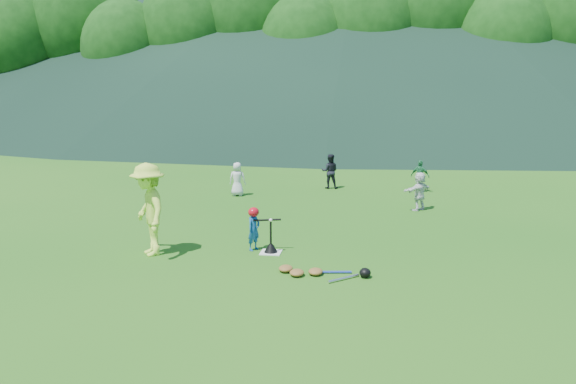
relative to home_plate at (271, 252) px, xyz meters
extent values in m
plane|color=#1D5B14|center=(0.00, 0.00, -0.01)|extent=(120.00, 120.00, 0.00)
cube|color=silver|center=(0.00, 0.00, 0.00)|extent=(0.45, 0.45, 0.02)
sphere|color=white|center=(0.00, 0.00, 0.73)|extent=(0.08, 0.08, 0.08)
imported|color=#144B8B|center=(-0.41, 0.16, 0.46)|extent=(0.37, 0.41, 0.95)
imported|color=#CAF046|center=(-2.56, -0.51, 0.99)|extent=(1.37, 1.48, 2.00)
imported|color=silver|center=(-2.30, 6.36, 0.56)|extent=(0.56, 0.37, 1.13)
imported|color=black|center=(0.65, 8.23, 0.61)|extent=(0.63, 0.50, 1.24)
imported|color=#227342|center=(3.80, 7.98, 0.55)|extent=(0.71, 0.49, 1.11)
imported|color=silver|center=(3.54, 4.96, 0.56)|extent=(0.99, 0.98, 1.14)
cone|color=black|center=(0.00, 0.00, 0.10)|extent=(0.30, 0.30, 0.18)
cylinder|color=black|center=(0.00, 0.00, 0.44)|extent=(0.04, 0.04, 0.50)
ellipsoid|color=#B50C19|center=(-0.41, 0.16, 0.86)|extent=(0.24, 0.26, 0.22)
cylinder|color=black|center=(-0.11, 0.16, 0.69)|extent=(0.62, 0.14, 0.07)
ellipsoid|color=olive|center=(0.77, -1.43, 0.05)|extent=(0.28, 0.34, 0.13)
ellipsoid|color=olive|center=(1.12, -1.31, 0.05)|extent=(0.28, 0.34, 0.13)
ellipsoid|color=olive|center=(0.52, -1.21, 0.05)|extent=(0.28, 0.34, 0.13)
cylinder|color=silver|center=(1.67, -1.53, 0.02)|extent=(0.57, 0.53, 0.06)
cylinder|color=#263FA5|center=(1.47, -1.18, 0.02)|extent=(0.68, 0.16, 0.05)
ellipsoid|color=black|center=(2.07, -1.33, 0.08)|extent=(0.22, 0.24, 0.19)
cube|color=gray|center=(0.00, 28.00, 0.59)|extent=(70.00, 0.03, 1.20)
cube|color=yellow|center=(0.00, 28.00, 1.23)|extent=(70.00, 0.08, 0.08)
cylinder|color=gray|center=(0.00, 28.00, 0.59)|extent=(0.07, 0.07, 1.30)
cylinder|color=#382314|center=(-27.20, 33.50, 1.86)|extent=(0.56, 0.56, 3.74)
ellipsoid|color=#164711|center=(-27.20, 33.50, 7.80)|extent=(8.13, 8.13, 9.35)
cylinder|color=#382314|center=(-22.40, 35.00, 2.16)|extent=(0.56, 0.56, 4.34)
ellipsoid|color=#164711|center=(-22.40, 35.00, 9.04)|extent=(9.42, 9.42, 10.84)
cylinder|color=#382314|center=(-17.60, 32.00, 1.58)|extent=(0.56, 0.56, 3.18)
ellipsoid|color=#164711|center=(-17.60, 32.00, 6.63)|extent=(6.92, 6.92, 7.95)
cylinder|color=#382314|center=(-12.80, 33.50, 1.88)|extent=(0.56, 0.56, 3.78)
ellipsoid|color=#164711|center=(-12.80, 33.50, 7.87)|extent=(8.21, 8.21, 9.44)
cylinder|color=#382314|center=(-8.00, 35.00, 2.18)|extent=(0.56, 0.56, 4.38)
ellipsoid|color=#164711|center=(-8.00, 35.00, 9.12)|extent=(9.50, 9.50, 10.92)
cylinder|color=#382314|center=(-3.20, 32.00, 1.60)|extent=(0.56, 0.56, 3.22)
ellipsoid|color=#164711|center=(-3.20, 32.00, 6.71)|extent=(6.99, 6.99, 8.04)
cylinder|color=#382314|center=(1.60, 33.50, 1.90)|extent=(0.56, 0.56, 3.81)
ellipsoid|color=#164711|center=(1.60, 33.50, 7.95)|extent=(8.28, 8.28, 9.53)
cylinder|color=#382314|center=(6.40, 35.00, 2.19)|extent=(0.56, 0.56, 4.41)
ellipsoid|color=#164711|center=(6.40, 35.00, 9.19)|extent=(9.58, 9.58, 11.01)
cylinder|color=#382314|center=(11.20, 32.00, 1.62)|extent=(0.56, 0.56, 3.25)
ellipsoid|color=#164711|center=(11.20, 32.00, 6.78)|extent=(7.07, 7.07, 8.13)
cylinder|color=#382314|center=(16.00, 33.50, 1.91)|extent=(0.56, 0.56, 3.85)
ellipsoid|color=#164711|center=(16.00, 33.50, 8.02)|extent=(8.36, 8.36, 9.61)
cone|color=black|center=(0.00, 83.00, 15.99)|extent=(140.00, 140.00, 32.00)
cone|color=black|center=(-45.00, 76.00, 9.99)|extent=(80.00, 80.00, 20.00)
camera|label=1|loc=(2.15, -11.67, 3.55)|focal=35.00mm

